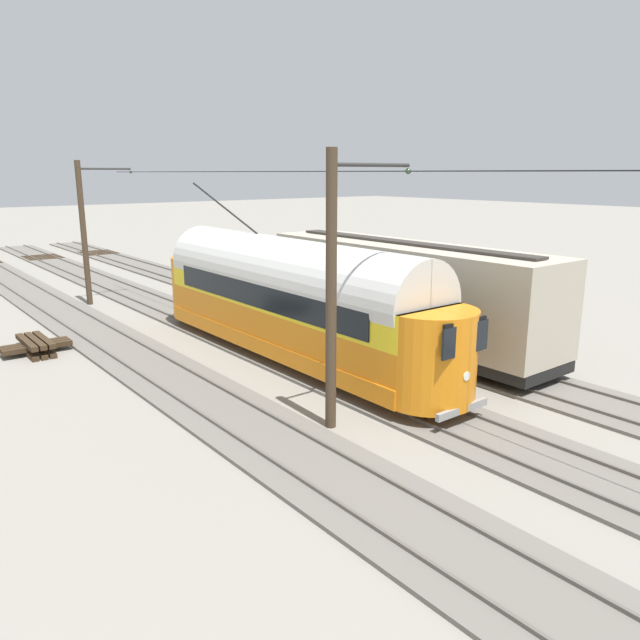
{
  "coord_description": "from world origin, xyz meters",
  "views": [
    {
      "loc": [
        11.95,
        19.4,
        6.49
      ],
      "look_at": [
        -0.16,
        4.0,
        1.71
      ],
      "focal_mm": 33.97,
      "sensor_mm": 36.0,
      "label": 1
    }
  ],
  "objects_px": {
    "vintage_streetcar": "(289,297)",
    "switch_stand": "(270,282)",
    "catenary_pole_foreground": "(85,231)",
    "track_end_bumper": "(241,290)",
    "boxcar_adjacent": "(403,291)",
    "catenary_pole_mid_near": "(334,288)",
    "spare_tie_stack": "(36,346)"
  },
  "relations": [
    {
      "from": "vintage_streetcar",
      "to": "catenary_pole_mid_near",
      "type": "bearing_deg",
      "value": 65.34
    },
    {
      "from": "catenary_pole_foreground",
      "to": "track_end_bumper",
      "type": "relative_size",
      "value": 3.93
    },
    {
      "from": "catenary_pole_foreground",
      "to": "switch_stand",
      "type": "bearing_deg",
      "value": 156.43
    },
    {
      "from": "vintage_streetcar",
      "to": "catenary_pole_mid_near",
      "type": "height_order",
      "value": "catenary_pole_mid_near"
    },
    {
      "from": "spare_tie_stack",
      "to": "boxcar_adjacent",
      "type": "bearing_deg",
      "value": 145.54
    },
    {
      "from": "boxcar_adjacent",
      "to": "catenary_pole_foreground",
      "type": "height_order",
      "value": "catenary_pole_foreground"
    },
    {
      "from": "vintage_streetcar",
      "to": "spare_tie_stack",
      "type": "bearing_deg",
      "value": -42.69
    },
    {
      "from": "vintage_streetcar",
      "to": "track_end_bumper",
      "type": "xyz_separation_m",
      "value": [
        -4.32,
        -10.6,
        -1.85
      ]
    },
    {
      "from": "boxcar_adjacent",
      "to": "vintage_streetcar",
      "type": "bearing_deg",
      "value": -17.02
    },
    {
      "from": "spare_tie_stack",
      "to": "track_end_bumper",
      "type": "bearing_deg",
      "value": -159.63
    },
    {
      "from": "vintage_streetcar",
      "to": "catenary_pole_foreground",
      "type": "xyz_separation_m",
      "value": [
        2.53,
        -13.82,
        1.45
      ]
    },
    {
      "from": "track_end_bumper",
      "to": "boxcar_adjacent",
      "type": "bearing_deg",
      "value": 90.02
    },
    {
      "from": "boxcar_adjacent",
      "to": "spare_tie_stack",
      "type": "relative_size",
      "value": 5.23
    },
    {
      "from": "vintage_streetcar",
      "to": "boxcar_adjacent",
      "type": "xyz_separation_m",
      "value": [
        -4.32,
        1.32,
        -0.09
      ]
    },
    {
      "from": "vintage_streetcar",
      "to": "boxcar_adjacent",
      "type": "relative_size",
      "value": 1.24
    },
    {
      "from": "vintage_streetcar",
      "to": "catenary_pole_mid_near",
      "type": "relative_size",
      "value": 2.2
    },
    {
      "from": "vintage_streetcar",
      "to": "track_end_bumper",
      "type": "distance_m",
      "value": 11.59
    },
    {
      "from": "vintage_streetcar",
      "to": "catenary_pole_foreground",
      "type": "height_order",
      "value": "catenary_pole_foreground"
    },
    {
      "from": "boxcar_adjacent",
      "to": "track_end_bumper",
      "type": "relative_size",
      "value": 6.97
    },
    {
      "from": "vintage_streetcar",
      "to": "spare_tie_stack",
      "type": "relative_size",
      "value": 6.5
    },
    {
      "from": "boxcar_adjacent",
      "to": "switch_stand",
      "type": "xyz_separation_m",
      "value": [
        -1.55,
        -11.48,
        -1.46
      ]
    },
    {
      "from": "vintage_streetcar",
      "to": "spare_tie_stack",
      "type": "distance_m",
      "value": 9.66
    },
    {
      "from": "catenary_pole_foreground",
      "to": "spare_tie_stack",
      "type": "xyz_separation_m",
      "value": [
        4.42,
        7.41,
        -3.43
      ]
    },
    {
      "from": "boxcar_adjacent",
      "to": "catenary_pole_mid_near",
      "type": "xyz_separation_m",
      "value": [
        6.85,
        4.18,
        1.53
      ]
    },
    {
      "from": "spare_tie_stack",
      "to": "track_end_bumper",
      "type": "relative_size",
      "value": 1.33
    },
    {
      "from": "catenary_pole_mid_near",
      "to": "track_end_bumper",
      "type": "relative_size",
      "value": 3.93
    },
    {
      "from": "boxcar_adjacent",
      "to": "track_end_bumper",
      "type": "distance_m",
      "value": 12.05
    },
    {
      "from": "switch_stand",
      "to": "catenary_pole_foreground",
      "type": "bearing_deg",
      "value": -23.57
    },
    {
      "from": "vintage_streetcar",
      "to": "switch_stand",
      "type": "bearing_deg",
      "value": -120.06
    },
    {
      "from": "vintage_streetcar",
      "to": "switch_stand",
      "type": "relative_size",
      "value": 12.63
    },
    {
      "from": "switch_stand",
      "to": "spare_tie_stack",
      "type": "height_order",
      "value": "switch_stand"
    },
    {
      "from": "track_end_bumper",
      "to": "switch_stand",
      "type": "bearing_deg",
      "value": 164.05
    }
  ]
}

